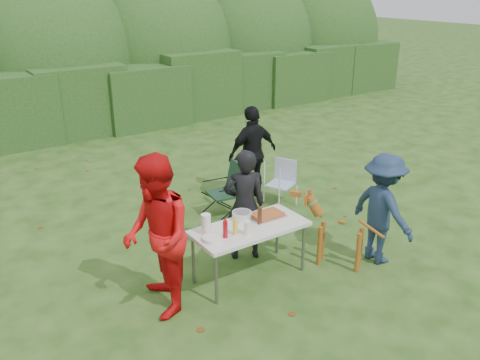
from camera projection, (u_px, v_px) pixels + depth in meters
ground at (272, 273)px, 6.81m from camera, size 80.00×80.00×0.00m
hedge_row at (78, 101)px, 12.66m from camera, size 22.00×1.40×1.70m
shrub_backdrop at (56, 62)px, 13.62m from camera, size 20.00×2.60×3.20m
folding_table at (250, 230)px, 6.48m from camera, size 1.50×0.70×0.74m
person_cook at (244, 205)px, 6.94m from camera, size 0.69×0.58×1.59m
person_red_jacket at (157, 237)px, 5.73m from camera, size 0.94×1.09×1.93m
person_black_puffy at (253, 153)px, 8.89m from camera, size 0.99×0.43×1.68m
child at (382, 209)px, 6.86m from camera, size 0.61×1.02×1.56m
dog at (341, 233)px, 6.83m from camera, size 0.93×1.09×0.99m
camping_chair at (224, 190)px, 8.31m from camera, size 0.64×0.64×0.91m
lawn_chair at (281, 183)px, 8.80m from camera, size 0.62×0.62×0.78m
food_tray at (267, 216)px, 6.72m from camera, size 0.45×0.30×0.02m
focaccia_bread at (267, 214)px, 6.71m from camera, size 0.40×0.26×0.04m
mustard_bottle at (235, 227)px, 6.22m from camera, size 0.06×0.06×0.20m
ketchup_bottle at (225, 229)px, 6.15m from camera, size 0.06×0.06×0.22m
beer_bottle at (260, 215)px, 6.49m from camera, size 0.06×0.06×0.24m
paper_towel_roll at (206, 224)px, 6.24m from camera, size 0.12×0.12×0.26m
cup_stack at (248, 228)px, 6.22m from camera, size 0.08×0.08×0.18m
pasta_bowl at (242, 215)px, 6.65m from camera, size 0.26×0.26×0.10m
plate_stack at (212, 239)px, 6.10m from camera, size 0.24×0.24×0.05m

